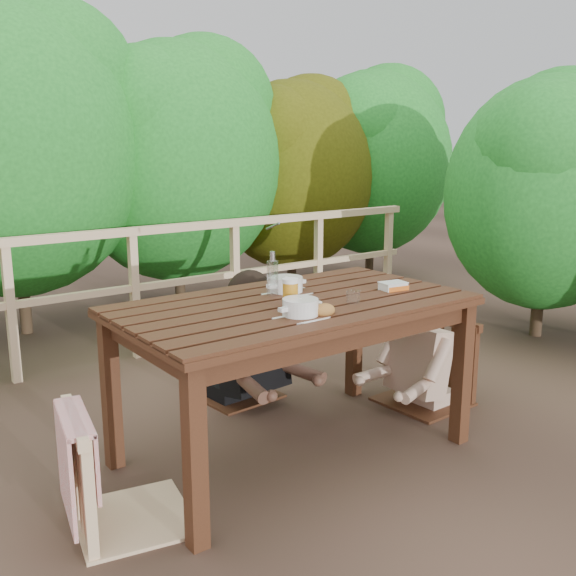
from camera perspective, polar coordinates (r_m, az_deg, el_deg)
ground at (r=3.65m, az=0.48°, el=-14.07°), size 60.00×60.00×0.00m
table at (r=3.48m, az=0.50°, el=-7.99°), size 1.79×1.00×0.83m
chair_left at (r=2.93m, az=-13.71°, el=-10.47°), size 0.59×0.59×1.02m
chair_far at (r=4.24m, az=-4.54°, el=-3.34°), size 0.51×0.51×0.95m
chair_right at (r=4.20m, az=11.88°, el=-3.33°), size 0.52×0.52×1.01m
woman at (r=4.21m, az=-4.73°, el=-0.92°), size 0.58×0.69×1.31m
diner_right at (r=4.21m, az=12.19°, el=-2.39°), size 0.58×0.48×1.14m
railing at (r=5.13m, az=-13.14°, el=-0.48°), size 5.60×0.10×1.01m
hedge_row at (r=6.27m, az=-14.92°, el=14.62°), size 6.60×1.60×3.80m
soup_near at (r=3.07m, az=1.07°, el=-1.80°), size 0.29×0.29×0.10m
soup_far at (r=3.55m, az=-0.13°, el=0.20°), size 0.29×0.29×0.10m
bread_roll at (r=3.10m, az=3.15°, el=-1.96°), size 0.11×0.09×0.07m
beer_glass at (r=3.23m, az=0.21°, el=-0.52°), size 0.08×0.08×0.15m
bottle at (r=3.44m, az=-1.35°, el=1.11°), size 0.06×0.06×0.25m
tumbler at (r=3.32m, az=5.66°, el=-0.90°), size 0.07×0.07×0.08m
butter_tub at (r=3.64m, az=9.09°, el=0.05°), size 0.15×0.12×0.06m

